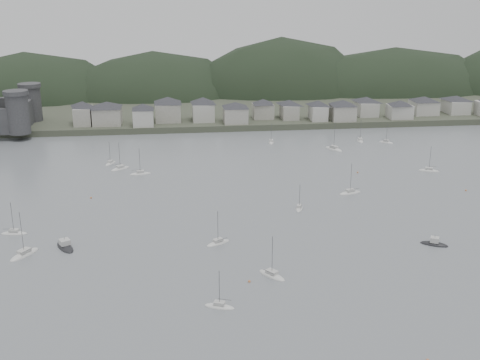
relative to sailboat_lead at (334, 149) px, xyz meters
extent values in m
plane|color=slate|center=(-48.08, -131.38, -0.17)|extent=(900.00, 900.00, 0.00)
cube|color=#383D2D|center=(-48.08, 163.62, 1.33)|extent=(900.00, 250.00, 3.00)
ellipsoid|color=black|center=(-158.95, 140.56, -10.31)|extent=(138.98, 92.48, 81.13)
ellipsoid|color=black|center=(-80.38, 141.49, -10.14)|extent=(132.08, 90.41, 79.74)
ellipsoid|color=black|center=(2.57, 141.56, -12.84)|extent=(133.88, 88.37, 101.41)
ellipsoid|color=black|center=(77.87, 136.53, -10.49)|extent=(165.81, 81.78, 82.55)
cylinder|color=#353537|center=(-140.08, 34.62, 11.83)|extent=(10.00, 10.00, 18.00)
cylinder|color=#353537|center=(-140.08, 62.62, 11.33)|extent=(10.00, 10.00, 17.00)
cube|color=#353537|center=(-140.08, 48.62, 8.83)|extent=(3.50, 30.00, 12.00)
cube|color=gray|center=(-113.08, 50.58, 7.12)|extent=(8.34, 12.91, 8.59)
pyramid|color=#28282D|center=(-113.08, 50.58, 12.92)|extent=(15.78, 15.78, 3.01)
cube|color=gray|center=(-101.40, 49.94, 7.01)|extent=(13.68, 13.35, 8.36)
pyramid|color=#28282D|center=(-101.40, 49.94, 12.65)|extent=(20.07, 20.07, 2.93)
cube|color=#B9B6AE|center=(-83.65, 44.64, 6.87)|extent=(9.78, 10.20, 8.08)
pyramid|color=#28282D|center=(-83.65, 44.64, 12.32)|extent=(14.83, 14.83, 2.83)
cube|color=gray|center=(-71.59, 54.27, 7.38)|extent=(12.59, 13.33, 9.09)
pyramid|color=#28282D|center=(-71.59, 54.27, 13.51)|extent=(19.24, 19.24, 3.18)
cube|color=#B9B6AE|center=(-53.83, 52.72, 7.27)|extent=(10.74, 12.17, 8.87)
pyramid|color=#28282D|center=(-53.83, 52.72, 13.25)|extent=(17.01, 17.01, 3.10)
cube|color=gray|center=(-38.16, 46.15, 6.68)|extent=(11.63, 12.09, 7.69)
pyramid|color=#28282D|center=(-38.16, 46.15, 11.87)|extent=(17.61, 17.61, 2.69)
cube|color=gray|center=(-22.83, 54.82, 6.55)|extent=(10.37, 9.35, 7.44)
pyramid|color=#28282D|center=(-22.83, 54.82, 11.57)|extent=(14.65, 14.65, 2.60)
cube|color=gray|center=(-9.45, 52.42, 6.44)|extent=(8.24, 12.20, 7.22)
pyramid|color=#28282D|center=(-9.45, 52.42, 11.32)|extent=(15.17, 15.17, 2.53)
cube|color=#B9B6AE|center=(4.42, 47.17, 6.56)|extent=(8.06, 10.91, 7.46)
pyramid|color=#28282D|center=(4.42, 47.17, 11.60)|extent=(14.08, 14.08, 2.61)
cube|color=gray|center=(16.73, 45.68, 6.66)|extent=(11.73, 11.78, 7.66)
pyramid|color=#28282D|center=(16.73, 45.68, 11.83)|extent=(17.46, 17.46, 2.68)
cube|color=#B9B6AE|center=(32.56, 55.53, 6.50)|extent=(10.19, 13.02, 7.33)
pyramid|color=#28282D|center=(32.56, 55.53, 11.45)|extent=(17.23, 17.23, 2.57)
cube|color=#B9B6AE|center=(47.47, 46.69, 6.27)|extent=(11.70, 9.81, 6.88)
pyramid|color=#28282D|center=(47.47, 46.69, 10.91)|extent=(15.97, 15.97, 2.41)
cube|color=#B9B6AE|center=(64.32, 55.53, 6.33)|extent=(12.83, 12.48, 7.00)
pyramid|color=#28282D|center=(64.32, 55.53, 11.06)|extent=(18.79, 18.79, 2.45)
cube|color=#B9B6AE|center=(82.65, 56.05, 6.32)|extent=(11.07, 13.50, 6.97)
pyramid|color=#28282D|center=(82.65, 56.05, 11.02)|extent=(18.25, 18.25, 2.44)
ellipsoid|color=silver|center=(0.00, 0.00, -0.12)|extent=(7.60, 10.21, 1.98)
cube|color=#BAB9B5|center=(0.00, 0.00, 1.17)|extent=(3.60, 4.09, 0.70)
cylinder|color=#3F3F42|center=(0.00, 0.00, 6.23)|extent=(0.12, 0.12, 12.40)
cylinder|color=#3F3F42|center=(-0.87, -1.56, 1.72)|extent=(2.26, 3.95, 0.10)
ellipsoid|color=silver|center=(-61.21, -128.10, -0.12)|extent=(7.26, 4.56, 1.39)
cube|color=#BAB9B5|center=(-61.21, -128.10, 0.87)|extent=(2.81, 2.30, 0.70)
cylinder|color=#3F3F42|center=(-61.21, -128.10, 4.36)|extent=(0.12, 0.12, 8.66)
cylinder|color=#3F3F42|center=(-60.05, -127.65, 1.42)|extent=(2.94, 1.22, 0.10)
ellipsoid|color=silver|center=(-58.67, -93.93, -0.12)|extent=(7.65, 5.82, 1.49)
cube|color=#BAB9B5|center=(-58.67, -93.93, 0.93)|extent=(3.08, 2.73, 0.70)
cylinder|color=#3F3F42|center=(-58.67, -93.93, 4.70)|extent=(0.12, 0.12, 9.33)
cylinder|color=#3F3F42|center=(-57.51, -94.60, 1.48)|extent=(2.95, 1.78, 0.10)
ellipsoid|color=silver|center=(-110.13, -95.26, -0.12)|extent=(7.89, 9.71, 1.92)
cube|color=#BAB9B5|center=(-110.13, -95.26, 1.14)|extent=(3.63, 3.98, 0.70)
cylinder|color=#3F3F42|center=(-110.13, -95.26, 6.04)|extent=(0.12, 0.12, 12.02)
cylinder|color=#3F3F42|center=(-109.17, -96.70, 1.69)|extent=(2.48, 3.66, 0.10)
ellipsoid|color=silver|center=(-90.65, -18.80, -0.12)|extent=(8.23, 7.37, 1.68)
cube|color=#BAB9B5|center=(-90.65, -18.80, 1.02)|extent=(3.45, 3.29, 0.70)
cylinder|color=#3F3F42|center=(-90.65, -18.80, 5.28)|extent=(0.12, 0.12, 10.51)
cylinder|color=#3F3F42|center=(-91.83, -17.85, 1.57)|extent=(3.01, 2.45, 0.10)
ellipsoid|color=silver|center=(-10.06, -57.36, -0.12)|extent=(8.79, 4.95, 1.68)
cube|color=#BAB9B5|center=(-10.06, -57.36, 1.02)|extent=(3.34, 2.60, 0.70)
cylinder|color=#3F3F42|center=(-10.06, -57.36, 5.27)|extent=(0.12, 0.12, 10.47)
cylinder|color=#3F3F42|center=(-8.62, -57.79, 1.57)|extent=(3.64, 1.17, 0.10)
ellipsoid|color=silver|center=(-25.10, 15.46, -0.12)|extent=(3.67, 7.47, 1.43)
cube|color=#BAB9B5|center=(-25.10, 15.46, 0.90)|extent=(2.04, 2.77, 0.70)
cylinder|color=#3F3F42|center=(-25.10, 15.46, 4.51)|extent=(0.12, 0.12, 8.95)
cylinder|color=#3F3F42|center=(-25.36, 16.73, 1.45)|extent=(0.74, 3.18, 0.10)
ellipsoid|color=silver|center=(16.15, 13.45, -0.12)|extent=(3.33, 8.01, 1.56)
cube|color=#BAB9B5|center=(16.15, 13.45, 0.96)|extent=(2.00, 2.89, 0.70)
cylinder|color=#3F3F42|center=(16.15, 13.45, 4.89)|extent=(0.12, 0.12, 9.72)
cylinder|color=#3F3F42|center=(16.00, 14.84, 1.51)|extent=(0.49, 3.49, 0.10)
ellipsoid|color=silver|center=(-116.25, -80.23, -0.12)|extent=(7.77, 3.25, 1.51)
cube|color=#BAB9B5|center=(-116.25, -80.23, 0.94)|extent=(2.81, 1.95, 0.70)
cylinder|color=#3F3F42|center=(-116.25, -80.23, 4.75)|extent=(0.12, 0.12, 9.43)
cylinder|color=#3F3F42|center=(-117.60, -80.38, 1.49)|extent=(3.38, 0.48, 0.10)
ellipsoid|color=silver|center=(26.98, 8.97, -0.12)|extent=(6.49, 6.28, 1.37)
cube|color=#BAB9B5|center=(26.98, 8.97, 0.87)|extent=(2.78, 2.74, 0.70)
cylinder|color=#3F3F42|center=(26.98, 8.97, 4.31)|extent=(0.12, 0.12, 8.56)
cylinder|color=#3F3F42|center=(26.08, 8.13, 1.42)|extent=(2.31, 2.18, 0.10)
ellipsoid|color=silver|center=(-95.14, -10.68, -0.12)|extent=(5.00, 7.38, 1.42)
cube|color=#BAB9B5|center=(-95.14, -10.68, 0.89)|extent=(2.45, 2.90, 0.70)
cylinder|color=#3F3F42|center=(-95.14, -10.68, 4.45)|extent=(0.12, 0.12, 8.85)
cylinder|color=#3F3F42|center=(-95.67, -9.52, 1.44)|extent=(1.41, 2.94, 0.10)
ellipsoid|color=silver|center=(27.83, -35.58, -0.12)|extent=(8.05, 5.09, 1.54)
cube|color=#BAB9B5|center=(27.83, -35.58, 0.95)|extent=(3.12, 2.55, 0.70)
cylinder|color=#3F3F42|center=(27.83, -35.58, 4.83)|extent=(0.12, 0.12, 9.60)
cylinder|color=#3F3F42|center=(29.12, -35.07, 1.50)|extent=(3.25, 1.36, 0.10)
ellipsoid|color=silver|center=(-47.19, -114.76, -0.12)|extent=(7.12, 8.12, 1.65)
cube|color=#BAB9B5|center=(-47.19, -114.76, 1.00)|extent=(3.20, 3.39, 0.70)
cylinder|color=#3F3F42|center=(-47.19, -114.76, 5.18)|extent=(0.12, 0.12, 10.29)
cylinder|color=#3F3F42|center=(-48.09, -115.94, 1.55)|extent=(2.35, 2.99, 0.10)
ellipsoid|color=silver|center=(-82.58, -26.53, -0.12)|extent=(8.26, 3.75, 1.59)
cube|color=#BAB9B5|center=(-82.58, -26.53, 0.98)|extent=(3.02, 2.16, 0.70)
cylinder|color=#3F3F42|center=(-82.58, -26.53, 5.01)|extent=(0.12, 0.12, 9.96)
cylinder|color=#3F3F42|center=(-84.00, -26.30, 1.53)|extent=(3.56, 0.65, 0.10)
ellipsoid|color=silver|center=(-30.63, -70.01, -0.12)|extent=(3.90, 6.69, 1.27)
cube|color=#BAB9B5|center=(-30.63, -70.01, 0.82)|extent=(2.02, 2.55, 0.70)
cylinder|color=#3F3F42|center=(-30.63, -70.01, 4.01)|extent=(0.12, 0.12, 7.97)
cylinder|color=#3F3F42|center=(-30.28, -71.10, 1.37)|extent=(0.97, 2.76, 0.10)
ellipsoid|color=black|center=(0.30, -101.73, -0.12)|extent=(7.83, 6.04, 1.64)
cube|color=#BAB9B5|center=(0.30, -101.73, 1.35)|extent=(2.98, 2.93, 1.40)
cylinder|color=#3F3F42|center=(0.30, -101.73, 2.25)|extent=(0.10, 0.10, 1.20)
ellipsoid|color=black|center=(-100.19, -91.67, -0.12)|extent=(7.20, 9.65, 2.02)
cube|color=#BAB9B5|center=(-100.19, -91.67, 1.54)|extent=(3.56, 3.63, 1.40)
cylinder|color=#3F3F42|center=(-100.19, -91.67, 2.44)|extent=(0.10, 0.10, 1.20)
sphere|color=#C17240|center=(-23.86, -152.60, -0.02)|extent=(0.70, 0.70, 0.70)
sphere|color=#C17240|center=(-97.97, -51.78, -0.02)|extent=(0.70, 0.70, 0.70)
sphere|color=#C17240|center=(-0.12, -34.44, -0.02)|extent=(0.70, 0.70, 0.70)
sphere|color=#C17240|center=(30.86, -59.47, -0.02)|extent=(0.70, 0.70, 0.70)
sphere|color=#C17240|center=(-53.09, -117.18, -0.02)|extent=(0.70, 0.70, 0.70)
camera|label=1|loc=(-70.44, -243.47, 66.91)|focal=44.30mm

